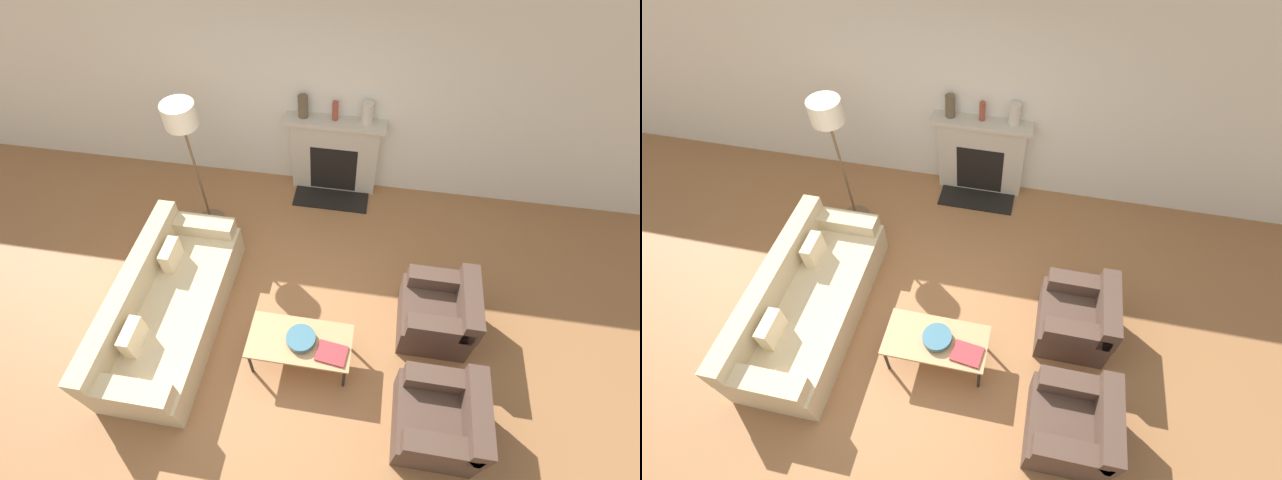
% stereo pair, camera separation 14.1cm
% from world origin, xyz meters
% --- Properties ---
extents(ground_plane, '(18.00, 18.00, 0.00)m').
position_xyz_m(ground_plane, '(0.00, 0.00, 0.00)').
color(ground_plane, '#99663D').
extents(wall_back, '(18.00, 0.06, 2.90)m').
position_xyz_m(wall_back, '(0.00, 2.66, 1.45)').
color(wall_back, silver).
rests_on(wall_back, ground_plane).
extents(fireplace, '(1.27, 0.59, 1.14)m').
position_xyz_m(fireplace, '(0.23, 2.52, 0.56)').
color(fireplace, beige).
rests_on(fireplace, ground_plane).
extents(couch, '(0.93, 2.21, 0.76)m').
position_xyz_m(couch, '(-1.25, 0.10, 0.29)').
color(couch, '#CCB78E').
rests_on(couch, ground_plane).
extents(armchair_near, '(0.74, 0.76, 0.76)m').
position_xyz_m(armchair_near, '(1.64, -0.63, 0.31)').
color(armchair_near, '#4C382D').
rests_on(armchair_near, ground_plane).
extents(armchair_far, '(0.74, 0.76, 0.76)m').
position_xyz_m(armchair_far, '(1.64, 0.47, 0.31)').
color(armchair_far, '#4C382D').
rests_on(armchair_far, ground_plane).
extents(coffee_table, '(1.03, 0.51, 0.44)m').
position_xyz_m(coffee_table, '(0.25, -0.12, 0.41)').
color(coffee_table, tan).
rests_on(coffee_table, ground_plane).
extents(bowl, '(0.29, 0.29, 0.07)m').
position_xyz_m(bowl, '(0.26, -0.12, 0.49)').
color(bowl, '#38667A').
rests_on(bowl, coffee_table).
extents(book, '(0.32, 0.25, 0.02)m').
position_xyz_m(book, '(0.58, -0.21, 0.45)').
color(book, '#9E2D33').
rests_on(book, coffee_table).
extents(floor_lamp, '(0.37, 0.37, 1.82)m').
position_xyz_m(floor_lamp, '(-1.31, 1.60, 1.48)').
color(floor_lamp, brown).
rests_on(floor_lamp, ground_plane).
extents(mantel_vase_left, '(0.12, 0.12, 0.29)m').
position_xyz_m(mantel_vase_left, '(-0.18, 2.53, 1.29)').
color(mantel_vase_left, brown).
rests_on(mantel_vase_left, fireplace).
extents(mantel_vase_center_left, '(0.08, 0.08, 0.25)m').
position_xyz_m(mantel_vase_center_left, '(0.22, 2.53, 1.27)').
color(mantel_vase_center_left, brown).
rests_on(mantel_vase_center_left, fireplace).
extents(mantel_vase_center_right, '(0.15, 0.15, 0.28)m').
position_xyz_m(mantel_vase_center_right, '(0.61, 2.53, 1.28)').
color(mantel_vase_center_right, beige).
rests_on(mantel_vase_center_right, fireplace).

